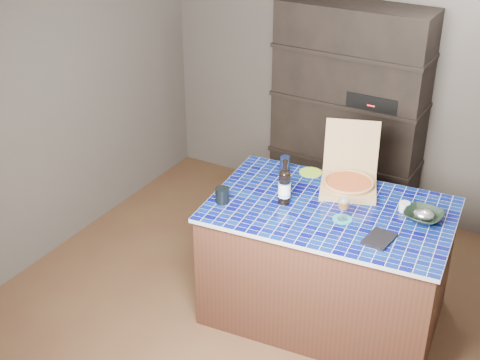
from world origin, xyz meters
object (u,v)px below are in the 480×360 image
Objects in this scene: mead_bottle at (285,186)px; bowl at (423,216)px; pizza_box at (349,181)px; kitchen_island at (327,262)px; wine_glass at (344,204)px; dvd_case at (379,239)px.

mead_bottle reaches higher than bowl.
pizza_box reaches higher than bowl.
kitchen_island is 0.56m from pizza_box.
kitchen_island is 0.72m from bowl.
wine_glass is at bearing -92.93° from pizza_box.
pizza_box reaches higher than dvd_case.
wine_glass is at bearing 165.24° from dvd_case.
mead_bottle is 1.51× the size of dvd_case.
bowl is at bearing 29.53° from wine_glass.
pizza_box is at bearing 53.54° from mead_bottle.
mead_bottle is at bearing 176.95° from dvd_case.
pizza_box is 0.41m from wine_glass.
pizza_box is 2.66× the size of dvd_case.
wine_glass is (0.40, -0.00, -0.01)m from mead_bottle.
mead_bottle reaches higher than kitchen_island.
kitchen_island is at bearing 141.93° from wine_glass.
bowl is (0.16, 0.35, 0.02)m from dvd_case.
kitchen_island is 0.61m from dvd_case.
dvd_case is 0.38m from bowl.
pizza_box reaches higher than mead_bottle.
dvd_case is at bearing -71.38° from pizza_box.
wine_glass is at bearing -150.47° from bowl.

